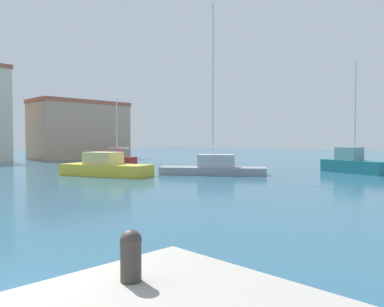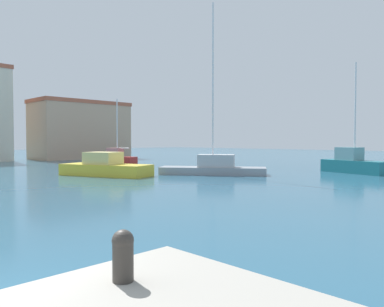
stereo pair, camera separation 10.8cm
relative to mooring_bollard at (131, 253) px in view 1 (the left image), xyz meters
The scene contains 7 objects.
water 25.94m from the mooring_bollard, 57.84° to the left, with size 160.00×160.00×0.00m, color #285670.
mooring_bollard is the anchor object (origin of this frame).
sailboat_grey_mid_harbor 23.63m from the mooring_bollard, 39.38° to the left, with size 6.17×7.48×12.56m.
motorboat_yellow_outer_mooring 23.28m from the mooring_bollard, 58.70° to the left, with size 4.53×7.03×1.69m.
sailboat_red_far_right 36.28m from the mooring_bollard, 56.64° to the left, with size 2.68×4.44×6.89m.
sailboat_teal_behind_lamppost 28.17m from the mooring_bollard, 17.08° to the left, with size 2.91×5.48×8.51m.
harbor_office 50.52m from the mooring_bollard, 62.18° to the left, with size 12.71×6.51×7.92m.
Camera 1 is at (-1.40, -5.56, 2.52)m, focal length 35.43 mm.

